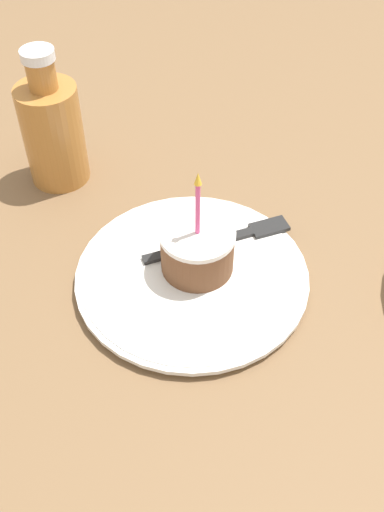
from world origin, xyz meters
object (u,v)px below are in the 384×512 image
Objects in this scene: plate at (192,276)px; fork at (227,238)px; bottle at (53,130)px; cake_slice at (197,249)px.

plate is 0.07m from fork.
plate is 1.44× the size of bottle.
cake_slice is 0.26m from bottle.
plate is at bearing -156.08° from cake_slice.
plate is 0.04m from cake_slice.
cake_slice is at bearing 23.92° from plate.
fork reaches higher than plate.
cake_slice reaches higher than plate.
plate is 0.27m from bottle.
fork is (0.06, 0.02, 0.01)m from plate.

